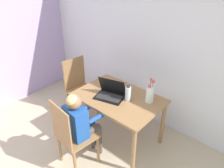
# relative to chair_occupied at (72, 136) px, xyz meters

# --- Properties ---
(wall_back) EXTENTS (6.40, 0.05, 2.50)m
(wall_back) POSITION_rel_chair_occupied_xyz_m (0.28, 1.45, 0.77)
(wall_back) COLOR silver
(wall_back) RESTS_ON ground_plane
(dining_table) EXTENTS (1.11, 0.76, 0.71)m
(dining_table) POSITION_rel_chair_occupied_xyz_m (0.11, 0.71, 0.14)
(dining_table) COLOR olive
(dining_table) RESTS_ON ground_plane
(chair_occupied) EXTENTS (0.44, 0.44, 0.94)m
(chair_occupied) POSITION_rel_chair_occupied_xyz_m (0.00, 0.00, 0.00)
(chair_occupied) COLOR olive
(chair_occupied) RESTS_ON ground_plane
(chair_spare) EXTENTS (0.45, 0.45, 0.94)m
(chair_spare) POSITION_rel_chair_occupied_xyz_m (-0.77, 0.79, 0.00)
(chair_spare) COLOR olive
(chair_spare) RESTS_ON ground_plane
(person_seated) EXTENTS (0.33, 0.45, 1.01)m
(person_seated) POSITION_rel_chair_occupied_xyz_m (0.01, 0.13, 0.15)
(person_seated) COLOR #1E4C9E
(person_seated) RESTS_ON ground_plane
(laptop) EXTENTS (0.42, 0.34, 0.25)m
(laptop) POSITION_rel_chair_occupied_xyz_m (0.02, 0.66, 0.29)
(laptop) COLOR black
(laptop) RESTS_ON dining_table
(flower_vase) EXTENTS (0.10, 0.10, 0.33)m
(flower_vase) POSITION_rel_chair_occupied_xyz_m (0.47, 0.89, 0.36)
(flower_vase) COLOR silver
(flower_vase) RESTS_ON dining_table
(water_bottle) EXTENTS (0.07, 0.07, 0.21)m
(water_bottle) POSITION_rel_chair_occupied_xyz_m (0.24, 0.74, 0.33)
(water_bottle) COLOR silver
(water_bottle) RESTS_ON dining_table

